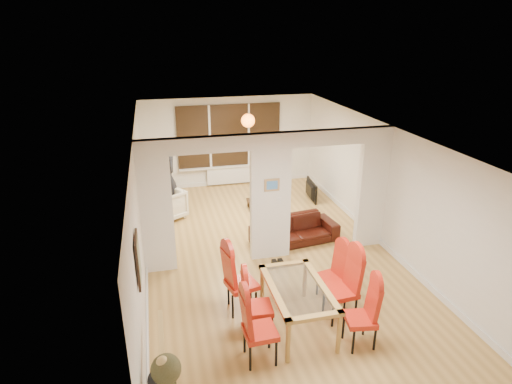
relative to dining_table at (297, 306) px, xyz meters
name	(u,v)px	position (x,y,z in m)	size (l,w,h in m)	color
floor	(270,255)	(0.18, 2.25, -0.36)	(5.00, 9.00, 0.01)	#B78C49
room_walls	(270,198)	(0.18, 2.25, 0.94)	(5.00, 9.00, 2.60)	silver
divider_wall	(270,198)	(0.18, 2.25, 0.94)	(5.00, 0.18, 2.60)	white
bay_window_blinds	(229,136)	(0.18, 6.69, 1.14)	(3.00, 0.08, 1.80)	black
radiator	(231,175)	(0.18, 6.65, -0.06)	(1.40, 0.08, 0.50)	white
pendant_light	(248,121)	(0.48, 5.55, 1.79)	(0.36, 0.36, 0.36)	orange
stair_newel	(164,364)	(-2.07, -0.95, 0.19)	(0.40, 1.20, 1.10)	tan
wall_poster	(138,260)	(-2.29, -0.15, 1.24)	(0.04, 0.52, 0.67)	gray
pillar_photo	(272,185)	(0.18, 2.15, 1.24)	(0.30, 0.03, 0.25)	#4C8CD8
dining_table	(297,306)	(0.00, 0.00, 0.00)	(0.86, 1.54, 0.72)	#B28641
dining_chair_la	(260,326)	(-0.75, -0.57, 0.20)	(0.45, 0.45, 1.12)	red
dining_chair_lb	(258,304)	(-0.64, -0.01, 0.17)	(0.43, 0.43, 1.06)	red
dining_chair_lc	(242,279)	(-0.76, 0.61, 0.22)	(0.47, 0.47, 1.17)	red
dining_chair_ra	(361,315)	(0.75, -0.62, 0.17)	(0.42, 0.42, 1.05)	red
dining_chair_rb	(341,287)	(0.73, 0.04, 0.22)	(0.47, 0.47, 1.17)	red
dining_chair_rc	(331,274)	(0.78, 0.54, 0.15)	(0.41, 0.41, 1.02)	red
sofa	(294,230)	(0.87, 2.73, -0.08)	(1.90, 0.74, 0.55)	black
armchair	(165,205)	(-1.82, 4.64, 0.01)	(0.82, 0.80, 0.75)	beige
person	(168,179)	(-1.71, 4.85, 0.60)	(0.46, 0.70, 1.91)	black
television	(308,190)	(2.04, 5.01, -0.10)	(0.12, 0.90, 0.52)	black
coffee_table	(266,204)	(0.76, 4.70, -0.25)	(0.97, 0.49, 0.22)	#342111
bottle	(261,193)	(0.65, 4.82, 0.01)	(0.07, 0.07, 0.28)	#143F19
bowl	(266,197)	(0.79, 4.79, -0.11)	(0.20, 0.20, 0.05)	#342111
shoes	(278,263)	(0.24, 1.83, -0.31)	(0.22, 0.23, 0.09)	black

